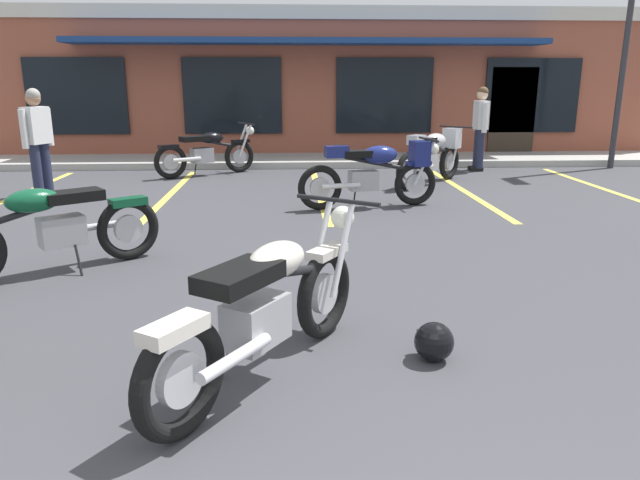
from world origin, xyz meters
TOP-DOWN VIEW (x-y plane):
  - ground_plane at (0.00, 3.99)m, footprint 80.00×80.00m
  - sidewalk_kerb at (0.00, 12.40)m, footprint 22.00×1.80m
  - brick_storefront_building at (0.00, 15.92)m, footprint 17.55×6.32m
  - painted_stall_lines at (0.00, 8.80)m, footprint 9.83×4.80m
  - motorcycle_foreground_classic at (-0.66, 2.56)m, footprint 1.40×1.84m
  - motorcycle_red_sportbike at (2.07, 9.56)m, footprint 1.62×1.68m
  - motorcycle_black_cruiser at (0.76, 7.58)m, footprint 2.09×0.80m
  - motorcycle_silver_naked at (-2.07, 10.75)m, footprint 1.86×1.36m
  - motorcycle_blue_standard at (-2.75, 4.70)m, footprint 1.81×1.45m
  - person_in_black_shirt at (3.38, 11.10)m, footprint 0.28×0.60m
  - person_by_back_row at (-4.36, 8.62)m, footprint 0.38×0.59m
  - helmet_on_pavement at (0.42, 2.72)m, footprint 0.26×0.26m

SIDE VIEW (x-z plane):
  - ground_plane at x=0.00m, z-range 0.00..0.00m
  - painted_stall_lines at x=0.00m, z-range 0.00..0.01m
  - sidewalk_kerb at x=0.00m, z-range 0.00..0.14m
  - helmet_on_pavement at x=0.42m, z-range 0.00..0.26m
  - motorcycle_foreground_classic at x=-0.66m, z-range -0.03..0.95m
  - motorcycle_silver_naked at x=-2.07m, z-range -0.03..0.95m
  - motorcycle_blue_standard at x=-2.75m, z-range -0.03..0.95m
  - motorcycle_red_sportbike at x=2.07m, z-range 0.04..1.02m
  - motorcycle_black_cruiser at x=0.76m, z-range 0.04..1.02m
  - person_in_black_shirt at x=3.38m, z-range 0.11..1.79m
  - person_by_back_row at x=-4.36m, z-range 0.11..1.79m
  - brick_storefront_building at x=0.00m, z-range 0.00..3.43m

